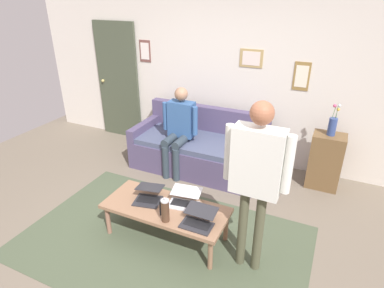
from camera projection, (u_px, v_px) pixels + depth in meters
ground_plane at (161, 233)px, 3.67m from camera, size 7.68×7.68×0.00m
area_rug at (162, 241)px, 3.53m from camera, size 3.07×1.92×0.01m
back_wall at (230, 74)px, 4.89m from camera, size 7.04×0.11×2.70m
interior_door at (118, 82)px, 5.73m from camera, size 0.82×0.09×2.05m
couch at (199, 149)px, 4.92m from camera, size 1.95×0.91×0.88m
coffee_table at (166, 210)px, 3.46m from camera, size 1.35×0.57×0.40m
laptop_left at (149, 196)px, 3.54m from camera, size 0.35×0.38×0.14m
laptop_center at (184, 200)px, 3.48m from camera, size 0.37×0.36×0.13m
laptop_right at (198, 220)px, 3.18m from camera, size 0.32×0.32×0.13m
french_press at (165, 210)px, 3.18m from camera, size 0.10×0.08×0.28m
side_shelf at (325, 161)px, 4.39m from camera, size 0.42×0.32×0.78m
flower_vase at (333, 125)px, 4.16m from camera, size 0.11×0.10×0.43m
person_standing at (256, 170)px, 2.77m from camera, size 0.60×0.20×1.72m
person_seated at (179, 126)px, 4.64m from camera, size 0.55×0.51×1.28m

